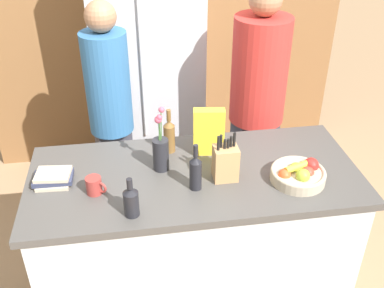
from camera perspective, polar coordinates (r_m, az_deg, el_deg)
The scene contains 14 objects.
kitchen_island at distance 2.63m, azimuth 0.32°, elevation -11.69°, with size 1.72×0.77×0.90m.
back_wall_wood at distance 3.71m, azimuth -3.89°, elevation 16.82°, with size 2.92×0.12×2.60m.
refrigerator at distance 3.45m, azimuth -5.62°, elevation 10.42°, with size 0.79×0.62×2.01m.
fruit_bowl at distance 2.33m, azimuth 13.41°, elevation -3.68°, with size 0.28×0.28×0.10m.
knife_block at distance 2.26m, azimuth 4.27°, elevation -2.35°, with size 0.12×0.10×0.26m.
flower_vase at distance 2.32m, azimuth -4.00°, elevation -0.87°, with size 0.08×0.08×0.36m.
cereal_box at distance 2.43m, azimuth 2.15°, elevation 1.54°, with size 0.17×0.08×0.27m.
coffee_mug at distance 2.23m, azimuth -12.28°, elevation -5.18°, with size 0.10×0.09×0.09m.
book_stack at distance 2.36m, azimuth -17.20°, elevation -4.15°, with size 0.20×0.16×0.06m.
bottle_oil at distance 2.05m, azimuth -7.74°, elevation -7.16°, with size 0.07×0.07×0.20m.
bottle_vinegar at distance 2.47m, azimuth -2.91°, elevation 1.13°, with size 0.06×0.06×0.26m.
bottle_wine at distance 2.18m, azimuth 0.46°, elevation -3.52°, with size 0.06×0.06×0.25m.
person_at_sink at distance 2.95m, azimuth -10.32°, elevation 4.34°, with size 0.28×0.28×1.62m.
person_in_blue at distance 2.98m, azimuth 8.26°, elevation 5.53°, with size 0.36×0.36×1.70m.
Camera 1 is at (-0.30, -1.88, 2.26)m, focal length 42.00 mm.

